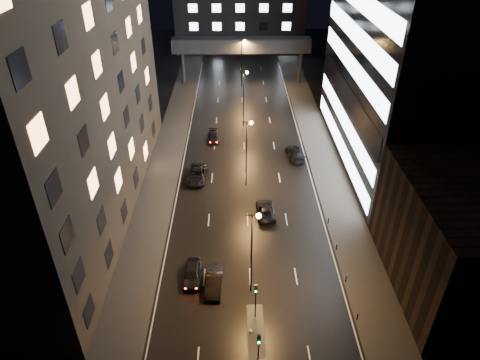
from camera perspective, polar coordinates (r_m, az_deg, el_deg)
The scene contains 23 objects.
ground at distance 71.99m, azimuth 0.57°, elevation 4.59°, with size 160.00×160.00×0.00m, color black.
sidewalk_left at distance 68.46m, azimuth -9.87°, elevation 2.53°, with size 5.00×110.00×0.15m, color #383533.
sidewalk_right at distance 69.03m, azimuth 11.10°, elevation 2.65°, with size 5.00×110.00×0.15m, color #383533.
building_left at distance 53.68m, azimuth -24.56°, elevation 14.78°, with size 15.00×48.00×40.00m, color #2D2319.
building_right_low at distance 48.00m, azimuth 26.32°, elevation -7.07°, with size 10.00×18.00×12.00m, color black.
building_right_glass at distance 66.06m, azimuth 24.53°, elevation 20.06°, with size 20.00×36.00×45.00m, color black.
building_far at distance 123.28m, azimuth -0.03°, elevation 22.80°, with size 34.00×14.00×25.00m, color #333335.
skybridge at distance 96.87m, azimuth 0.20°, elevation 17.46°, with size 30.00×3.00×10.00m.
median_island at distance 42.53m, azimuth 2.18°, elevation -20.41°, with size 1.60×8.00×0.15m, color #383533.
traffic_signal_near at distance 41.77m, azimuth 2.10°, elevation -15.18°, with size 0.28×0.34×4.40m.
traffic_signal_far at distance 38.32m, azimuth 2.49°, elevation -21.31°, with size 0.28×0.34×4.40m.
bollard_row at distance 46.54m, azimuth 14.62°, elevation -14.94°, with size 0.12×25.12×0.90m.
streetlight_near at distance 41.85m, azimuth 1.79°, elevation -8.49°, with size 1.45×0.50×10.15m.
streetlight_mid_a at distance 58.36m, azimuth 1.02°, elevation 4.61°, with size 1.45×0.50×10.15m.
streetlight_mid_b at distance 76.55m, azimuth 0.59°, elevation 11.73°, with size 1.45×0.50×10.15m.
streetlight_far at distance 95.46m, azimuth 0.31°, elevation 16.08°, with size 1.45×0.50×10.15m.
car_away_a at distance 47.29m, azimuth -6.36°, elevation -12.25°, with size 1.85×4.60×1.57m, color black.
car_away_b at distance 46.27m, azimuth -3.42°, elevation -13.30°, with size 1.69×4.85×1.60m, color black.
car_away_c at distance 62.91m, azimuth -5.74°, elevation 0.72°, with size 2.69×5.84×1.62m, color black.
car_away_d at distance 73.59m, azimuth -3.50°, elevation 5.76°, with size 1.81×4.45×1.29m, color black.
car_toward_a at distance 55.78m, azimuth 3.45°, elevation -4.02°, with size 2.30×5.00×1.39m, color black.
car_toward_b at distance 68.74m, azimuth 7.38°, elevation 3.60°, with size 2.28×5.60×1.63m, color black.
cone_a at distance 42.81m, azimuth 1.44°, elevation -19.49°, with size 0.38×0.38×0.51m, color #EC470C.
Camera 1 is at (-1.55, -23.35, 34.17)m, focal length 32.00 mm.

